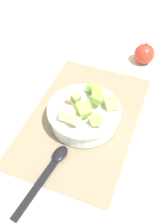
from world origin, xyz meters
name	(u,v)px	position (x,y,z in m)	size (l,w,h in m)	color
ground_plane	(83,119)	(0.00, 0.00, 0.00)	(2.40, 2.40, 0.00)	silver
placemat	(83,119)	(0.00, 0.00, 0.00)	(0.49, 0.32, 0.01)	gray
salad_bowl	(84,113)	(0.01, 0.01, 0.04)	(0.22, 0.22, 0.11)	white
serving_spoon	(50,169)	(0.20, -0.02, 0.01)	(0.23, 0.06, 0.01)	black
whole_apple	(144,54)	(-0.34, 0.11, 0.04)	(0.07, 0.07, 0.09)	#BC3828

